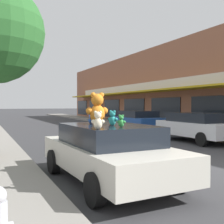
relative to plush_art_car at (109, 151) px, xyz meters
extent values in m
plane|color=#333335|center=(3.36, 0.11, -0.72)|extent=(260.00, 260.00, 0.00)
cube|color=#9E6047|center=(18.40, 15.45, 2.70)|extent=(15.01, 41.21, 6.84)
cube|color=gold|center=(10.01, 15.45, 2.22)|extent=(1.78, 34.61, 0.12)
cube|color=silver|center=(10.85, 15.45, 2.77)|extent=(0.08, 32.97, 0.70)
cube|color=black|center=(10.86, 7.73, 0.68)|extent=(0.06, 3.91, 2.00)
cube|color=black|center=(10.86, 12.88, 0.68)|extent=(0.06, 3.91, 2.00)
cube|color=black|center=(10.86, 18.03, 0.68)|extent=(0.06, 3.91, 2.00)
cube|color=black|center=(10.86, 23.18, 0.68)|extent=(0.06, 3.91, 2.00)
cube|color=black|center=(10.86, 28.33, 0.68)|extent=(0.06, 3.91, 2.00)
cube|color=black|center=(10.86, 33.48, 0.68)|extent=(0.06, 3.91, 2.00)
cube|color=beige|center=(0.00, 0.00, -0.12)|extent=(2.08, 4.46, 0.58)
cube|color=black|center=(0.00, 0.00, 0.39)|extent=(1.78, 2.48, 0.45)
cylinder|color=black|center=(-0.99, 1.33, -0.41)|extent=(0.22, 0.63, 0.63)
cylinder|color=black|center=(0.90, 1.39, -0.41)|extent=(0.22, 0.63, 0.63)
cylinder|color=black|center=(-0.90, -1.39, -0.41)|extent=(0.22, 0.63, 0.63)
cylinder|color=black|center=(0.99, -1.33, -0.41)|extent=(0.22, 0.63, 0.63)
ellipsoid|color=orange|center=(-0.15, 0.32, 0.85)|extent=(0.38, 0.33, 0.48)
sphere|color=orange|center=(-0.15, 0.32, 1.21)|extent=(0.31, 0.31, 0.30)
sphere|color=orange|center=(-0.05, 0.31, 1.32)|extent=(0.13, 0.13, 0.13)
sphere|color=orange|center=(-0.26, 0.32, 1.32)|extent=(0.13, 0.13, 0.13)
sphere|color=#FFBA41|center=(-0.15, 0.45, 1.19)|extent=(0.12, 0.12, 0.11)
sphere|color=orange|center=(0.04, 0.34, 0.94)|extent=(0.18, 0.18, 0.17)
sphere|color=orange|center=(-0.34, 0.35, 0.94)|extent=(0.18, 0.18, 0.17)
ellipsoid|color=green|center=(-0.05, -0.75, 0.70)|extent=(0.16, 0.17, 0.16)
sphere|color=green|center=(-0.05, -0.75, 0.82)|extent=(0.15, 0.15, 0.10)
sphere|color=green|center=(-0.02, -0.77, 0.86)|extent=(0.06, 0.06, 0.04)
sphere|color=green|center=(-0.07, -0.72, 0.86)|extent=(0.06, 0.06, 0.04)
sphere|color=#5ADA6D|center=(-0.01, -0.72, 0.81)|extent=(0.06, 0.06, 0.04)
sphere|color=green|center=(0.00, -0.79, 0.73)|extent=(0.08, 0.08, 0.06)
sphere|color=green|center=(-0.08, -0.69, 0.73)|extent=(0.08, 0.08, 0.06)
ellipsoid|color=olive|center=(-0.61, -0.84, 0.69)|extent=(0.12, 0.11, 0.14)
sphere|color=olive|center=(-0.61, -0.84, 0.79)|extent=(0.10, 0.10, 0.09)
sphere|color=olive|center=(-0.58, -0.84, 0.82)|extent=(0.04, 0.04, 0.04)
sphere|color=olive|center=(-0.64, -0.83, 0.82)|extent=(0.04, 0.04, 0.04)
sphere|color=tan|center=(-0.60, -0.80, 0.78)|extent=(0.04, 0.04, 0.03)
sphere|color=olive|center=(-0.56, -0.84, 0.71)|extent=(0.06, 0.06, 0.05)
sphere|color=olive|center=(-0.66, -0.82, 0.71)|extent=(0.06, 0.06, 0.05)
ellipsoid|color=blue|center=(-0.23, 0.56, 0.68)|extent=(0.13, 0.14, 0.14)
sphere|color=blue|center=(-0.23, 0.56, 0.78)|extent=(0.12, 0.12, 0.09)
sphere|color=blue|center=(-0.21, 0.53, 0.82)|extent=(0.05, 0.05, 0.04)
sphere|color=blue|center=(-0.26, 0.58, 0.82)|extent=(0.05, 0.05, 0.04)
sphere|color=#548DFF|center=(-0.21, 0.58, 0.78)|extent=(0.05, 0.05, 0.03)
sphere|color=blue|center=(-0.19, 0.52, 0.71)|extent=(0.07, 0.07, 0.05)
sphere|color=blue|center=(-0.26, 0.60, 0.71)|extent=(0.07, 0.07, 0.05)
ellipsoid|color=teal|center=(-0.02, -0.26, 0.72)|extent=(0.20, 0.21, 0.21)
sphere|color=teal|center=(-0.02, -0.26, 0.88)|extent=(0.19, 0.19, 0.14)
sphere|color=teal|center=(0.00, -0.30, 0.93)|extent=(0.08, 0.08, 0.06)
sphere|color=teal|center=(-0.05, -0.22, 0.93)|extent=(0.08, 0.08, 0.06)
sphere|color=#47CDC6|center=(0.03, -0.23, 0.87)|extent=(0.07, 0.07, 0.05)
sphere|color=teal|center=(0.03, -0.33, 0.76)|extent=(0.11, 0.11, 0.08)
sphere|color=teal|center=(-0.06, -0.18, 0.76)|extent=(0.11, 0.11, 0.08)
ellipsoid|color=black|center=(0.13, 0.11, 0.71)|extent=(0.18, 0.17, 0.18)
sphere|color=black|center=(0.13, 0.11, 0.84)|extent=(0.16, 0.16, 0.12)
sphere|color=black|center=(0.17, 0.09, 0.89)|extent=(0.07, 0.07, 0.05)
sphere|color=black|center=(0.10, 0.13, 0.89)|extent=(0.07, 0.07, 0.05)
sphere|color=#3A3A3D|center=(0.16, 0.15, 0.84)|extent=(0.06, 0.06, 0.04)
sphere|color=black|center=(0.20, 0.08, 0.74)|extent=(0.09, 0.09, 0.07)
sphere|color=black|center=(0.07, 0.16, 0.74)|extent=(0.09, 0.09, 0.07)
ellipsoid|color=beige|center=(-0.68, -1.02, 0.73)|extent=(0.21, 0.20, 0.22)
sphere|color=beige|center=(-0.68, -1.02, 0.89)|extent=(0.19, 0.19, 0.14)
sphere|color=beige|center=(-0.64, -1.04, 0.94)|extent=(0.08, 0.08, 0.06)
sphere|color=beige|center=(-0.73, -0.99, 0.94)|extent=(0.08, 0.08, 0.06)
sphere|color=white|center=(-0.66, -0.96, 0.88)|extent=(0.07, 0.07, 0.05)
sphere|color=beige|center=(-0.60, -1.05, 0.76)|extent=(0.11, 0.11, 0.08)
sphere|color=beige|center=(-0.76, -0.96, 0.76)|extent=(0.11, 0.11, 0.08)
cube|color=silver|center=(6.90, 4.70, -0.08)|extent=(1.93, 4.33, 0.66)
cube|color=black|center=(6.90, 4.70, 0.47)|extent=(1.70, 2.81, 0.44)
cylinder|color=black|center=(5.96, 6.04, -0.41)|extent=(0.20, 0.63, 0.63)
cylinder|color=black|center=(7.85, 6.04, -0.41)|extent=(0.20, 0.63, 0.63)
cylinder|color=black|center=(5.96, 3.36, -0.41)|extent=(0.20, 0.63, 0.63)
cube|color=#1E4793|center=(6.90, 10.41, -0.08)|extent=(2.08, 4.27, 0.66)
cube|color=black|center=(6.90, 10.41, 0.47)|extent=(1.83, 2.40, 0.43)
cylinder|color=black|center=(5.88, 11.74, -0.41)|extent=(0.20, 0.63, 0.63)
cylinder|color=black|center=(7.93, 11.74, -0.41)|extent=(0.20, 0.63, 0.63)
cylinder|color=black|center=(5.88, 9.09, -0.41)|extent=(0.20, 0.63, 0.63)
cylinder|color=black|center=(7.93, 9.09, -0.41)|extent=(0.20, 0.63, 0.63)
camera|label=1|loc=(-2.70, -5.97, 1.08)|focal=45.00mm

